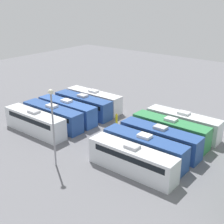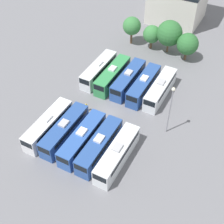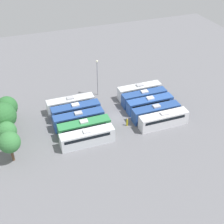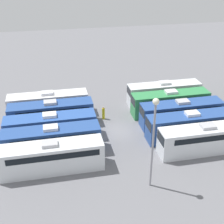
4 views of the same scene
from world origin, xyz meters
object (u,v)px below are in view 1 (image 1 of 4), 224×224
Objects in this scene: bus_2 at (67,110)px; bus_8 at (145,148)px; worker_person at (117,119)px; bus_7 at (160,139)px; bus_5 at (183,123)px; bus_6 at (170,130)px; bus_0 at (94,100)px; bus_3 at (53,116)px; light_pole at (52,117)px; bus_1 at (83,105)px; bus_9 at (132,159)px; bus_4 at (35,122)px.

bus_2 is 1.00× the size of bus_8.
bus_7 is at bearing 70.22° from worker_person.
bus_6 is (3.24, -0.29, 0.00)m from bus_5.
bus_3 is (9.52, 0.11, 0.00)m from bus_0.
bus_7 and bus_8 have the same top height.
worker_person is at bearing -172.10° from light_pole.
bus_3 is at bearing -129.94° from light_pole.
light_pole reaches higher than worker_person.
bus_5 is at bearing 100.87° from bus_1.
light_pole is at bearing 50.06° from bus_3.
light_pole is at bearing 40.48° from bus_2.
bus_8 is at bearing 60.06° from bus_0.
bus_2 and bus_3 have the same top height.
bus_2 is 18.13m from bus_9.
bus_6 is at bearing 89.83° from bus_1.
bus_0 is 16.92m from bus_5.
bus_5 reaches higher than worker_person.
bus_1 is 1.15× the size of light_pole.
bus_1 is at bearing -90.17° from bus_6.
bus_7 is at bearing -0.07° from bus_5.
bus_8 is (6.53, 0.07, 0.00)m from bus_6.
bus_0 is 1.00× the size of bus_9.
bus_2 is 1.00× the size of bus_4.
bus_7 and bus_9 have the same top height.
bus_8 is at bearing 79.29° from bus_2.
bus_0 is at bearing -174.78° from bus_1.
light_pole is at bearing -61.44° from bus_9.
bus_9 is at bearing 89.76° from bus_4.
bus_5 is at bearing 107.02° from worker_person.
light_pole is (14.01, -7.48, 4.51)m from bus_6.
bus_8 is 5.90× the size of worker_person.
light_pole is (14.26, 1.98, 5.36)m from worker_person.
bus_2 is at bearing -78.41° from bus_6.
bus_3 is 19.40m from bus_5.
bus_5 is at bearing 127.06° from bus_4.
bus_2 is at bearing 0.83° from bus_0.
bus_4 is at bearing -1.78° from bus_2.
bus_1 is at bearing 178.53° from bus_3.
bus_0 and bus_7 have the same top height.
bus_7 reaches higher than worker_person.
bus_1 is 3.45m from bus_2.
bus_2 is at bearing -62.72° from worker_person.
bus_1 and bus_2 have the same top height.
bus_5 is 6.49m from bus_7.
bus_2 reaches higher than worker_person.
bus_0 is 18.06m from bus_7.
bus_4 is 17.19m from bus_9.
bus_5 is (-6.63, 16.83, 0.00)m from bus_2.
light_pole is (17.25, -7.77, 4.51)m from bus_5.
bus_7 is 6.44m from bus_9.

